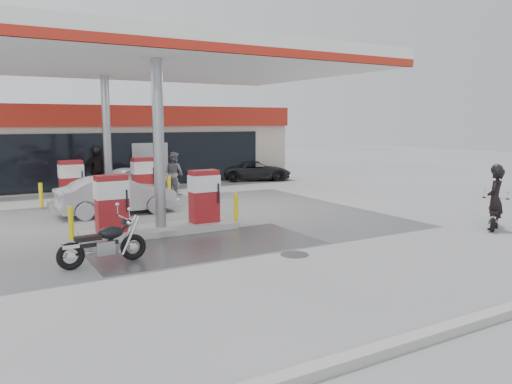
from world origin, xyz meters
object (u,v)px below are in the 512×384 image
Objects in this scene: pump_island_far at (109,186)px; hatchback_silver at (117,195)px; pump_island_near at (160,209)px; parked_motorcycle at (104,245)px; biker_walking at (97,170)px; parked_car_right at (256,170)px; attendant at (174,173)px; main_motorcycle at (494,215)px; biker_main at (495,199)px; sedan_white at (139,179)px.

pump_island_far is 1.25× the size of hatchback_silver.
pump_island_near is 3.36m from parked_motorcycle.
pump_island_near is at bearing -103.98° from biker_walking.
attendant is at bearing 137.79° from parked_car_right.
attendant is (3.11, 1.00, 0.25)m from pump_island_far.
main_motorcycle is at bearing -131.54° from hatchback_silver.
pump_island_far is 3.35× the size of main_motorcycle.
hatchback_silver is at bearing 68.35° from parked_motorcycle.
pump_island_far is at bearing 98.67° from main_motorcycle.
pump_island_near is 10.01m from biker_main.
pump_island_far is at bearing 90.00° from pump_island_near.
pump_island_near is 8.41m from sedan_white.
pump_island_near is 7.66m from attendant.
parked_motorcycle is (-2.23, -8.51, -0.24)m from pump_island_far.
parked_motorcycle is 1.08× the size of attendant.
biker_walking is at bearing 89.07° from main_motorcycle.
main_motorcycle is at bearing -49.38° from pump_island_far.
parked_motorcycle is 0.50× the size of hatchback_silver.
parked_car_right reaches higher than main_motorcycle.
parked_motorcycle is at bearing -34.35° from biker_main.
hatchback_silver is (-0.31, -2.40, -0.03)m from pump_island_far.
attendant reaches higher than sedan_white.
biker_walking is at bearing 73.66° from parked_motorcycle.
parked_motorcycle is (-2.23, -2.51, -0.24)m from pump_island_near.
attendant is (-5.76, 11.63, 0.02)m from biker_main.
main_motorcycle is at bearing -159.09° from parked_car_right.
biker_main is 0.93× the size of biker_walking.
pump_island_near is 1.25× the size of hatchback_silver.
pump_island_far reaches higher than parked_car_right.
sedan_white is 5.09m from hatchback_silver.
biker_walking is (-8.65, -0.20, 0.46)m from parked_car_right.
pump_island_far is 13.85m from biker_main.
attendant is at bearing -87.18° from biker_main.
pump_island_near is 13.50m from parked_car_right.
biker_walking is (-8.46, 14.43, 0.07)m from biker_main.
main_motorcycle is 0.82× the size of biker_main.
biker_main is at bearing -178.99° from main_motorcycle.
pump_island_far is at bearing 128.46° from sedan_white.
sedan_white is at bearing 24.26° from attendant.
attendant is (1.24, -1.20, 0.31)m from sedan_white.
hatchback_silver is (1.92, 6.11, 0.21)m from parked_motorcycle.
sedan_white reaches higher than main_motorcycle.
main_motorcycle is 14.53m from parked_car_right.
hatchback_silver is at bearing -108.23° from biker_walking.
hatchback_silver is at bearing 143.47° from sedan_white.
pump_island_near is 1.32× the size of parked_car_right.
pump_island_far is 2.50× the size of parked_motorcycle.
biker_main is 16.73m from biker_walking.
hatchback_silver is (-2.18, -4.60, 0.04)m from sedan_white.
biker_walking is (0.41, 9.80, 0.29)m from pump_island_near.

